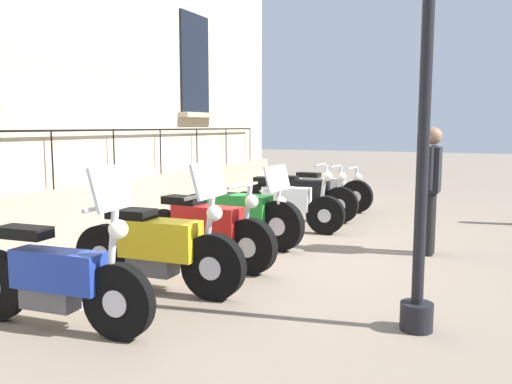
# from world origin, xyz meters

# --- Properties ---
(ground_plane) EXTENTS (60.00, 60.00, 0.00)m
(ground_plane) POSITION_xyz_m (0.00, 0.00, 0.00)
(ground_plane) COLOR gray
(building_facade) EXTENTS (0.82, 12.61, 7.21)m
(building_facade) POSITION_xyz_m (-2.52, -0.00, 3.48)
(building_facade) COLOR #C6B28E
(building_facade) RESTS_ON ground_plane
(motorcycle_blue) EXTENTS (1.94, 0.55, 1.43)m
(motorcycle_blue) POSITION_xyz_m (0.13, -3.59, 0.44)
(motorcycle_blue) COLOR black
(motorcycle_blue) RESTS_ON ground_plane
(motorcycle_yellow) EXTENTS (2.01, 0.73, 1.39)m
(motorcycle_yellow) POSITION_xyz_m (0.33, -2.36, 0.46)
(motorcycle_yellow) COLOR black
(motorcycle_yellow) RESTS_ON ground_plane
(motorcycle_red) EXTENTS (2.01, 0.65, 1.07)m
(motorcycle_red) POSITION_xyz_m (0.28, -1.28, 0.44)
(motorcycle_red) COLOR black
(motorcycle_red) RESTS_ON ground_plane
(motorcycle_green) EXTENTS (2.14, 0.73, 1.20)m
(motorcycle_green) POSITION_xyz_m (0.13, -0.04, 0.45)
(motorcycle_green) COLOR black
(motorcycle_green) RESTS_ON ground_plane
(motorcycle_white) EXTENTS (2.07, 0.57, 1.14)m
(motorcycle_white) POSITION_xyz_m (0.37, 1.25, 0.42)
(motorcycle_white) COLOR black
(motorcycle_white) RESTS_ON ground_plane
(motorcycle_black) EXTENTS (2.21, 0.55, 1.04)m
(motorcycle_black) POSITION_xyz_m (0.27, 2.37, 0.44)
(motorcycle_black) COLOR black
(motorcycle_black) RESTS_ON ground_plane
(motorcycle_silver) EXTENTS (2.18, 0.60, 0.92)m
(motorcycle_silver) POSITION_xyz_m (0.29, 3.66, 0.41)
(motorcycle_silver) COLOR black
(motorcycle_silver) RESTS_ON ground_plane
(pedestrian_walking) EXTENTS (0.23, 0.53, 1.73)m
(pedestrian_walking) POSITION_xyz_m (2.75, 0.53, 0.98)
(pedestrian_walking) COLOR black
(pedestrian_walking) RESTS_ON ground_plane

